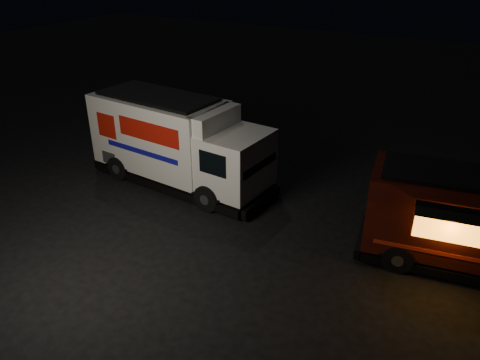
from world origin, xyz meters
name	(u,v)px	position (x,y,z in m)	size (l,w,h in m)	color
ground	(207,245)	(0.00, 0.00, 0.00)	(80.00, 80.00, 0.00)	black
white_truck	(180,143)	(-3.15, 3.15, 1.70)	(7.48, 2.55, 3.39)	silver
red_truck	(475,223)	(7.11, 2.85, 1.43)	(6.15, 2.26, 2.86)	#3E110B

